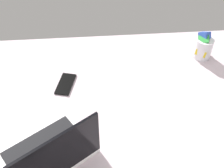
{
  "coord_description": "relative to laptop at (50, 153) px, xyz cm",
  "views": [
    {
      "loc": [
        -1.35,
        67.82,
        116.48
      ],
      "look_at": [
        -8.76,
        -24.95,
        24.0
      ],
      "focal_mm": 47.19,
      "sensor_mm": 36.0,
      "label": 1
    }
  ],
  "objects": [
    {
      "name": "bed_mattress",
      "position": [
        -16.68,
        -7.65,
        -13.41
      ],
      "size": [
        180.0,
        140.0,
        18.0
      ],
      "primitive_type": "cube",
      "color": "silver",
      "rests_on": "ground"
    },
    {
      "name": "laptop",
      "position": [
        0.0,
        0.0,
        0.0
      ],
      "size": [
        40.22,
        37.5,
        23.0
      ],
      "rotation": [
        0.0,
        0.0,
        0.59
      ],
      "color": "silver",
      "rests_on": "bed_mattress"
    },
    {
      "name": "snack_cup",
      "position": [
        -74.02,
        -55.46,
        1.69
      ],
      "size": [
        9.2,
        10.85,
        15.23
      ],
      "color": "silver",
      "rests_on": "bed_mattress"
    },
    {
      "name": "cell_phone",
      "position": [
        -3.97,
        -39.97,
        -4.01
      ],
      "size": [
        10.16,
        15.28,
        0.8
      ],
      "primitive_type": "cube",
      "rotation": [
        0.0,
        0.0,
        6.02
      ],
      "color": "black",
      "rests_on": "bed_mattress"
    }
  ]
}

